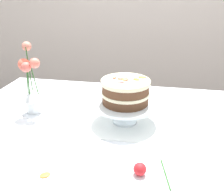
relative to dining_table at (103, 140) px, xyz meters
The scene contains 8 objects.
dining_table is the anchor object (origin of this frame).
linen_napkin 0.14m from the dining_table, 17.94° to the left, with size 0.32×0.32×0.00m, color white.
cake_stand 0.20m from the dining_table, 17.94° to the left, with size 0.29×0.29×0.10m.
layer_cake 0.26m from the dining_table, 17.98° to the left, with size 0.21×0.21×0.11m.
flower_vase 0.43m from the dining_table, behind, with size 0.11×0.09×0.34m.
fallen_rose 0.38m from the dining_table, 57.31° to the right, with size 0.12×0.15×0.04m.
loose_petal_0 0.40m from the dining_table, 106.52° to the right, with size 0.03×0.03×0.01m, color orange.
loose_petal_1 0.31m from the dining_table, 22.95° to the left, with size 0.03×0.02×0.01m, color pink.
Camera 1 is at (0.23, -0.99, 1.30)m, focal length 40.37 mm.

